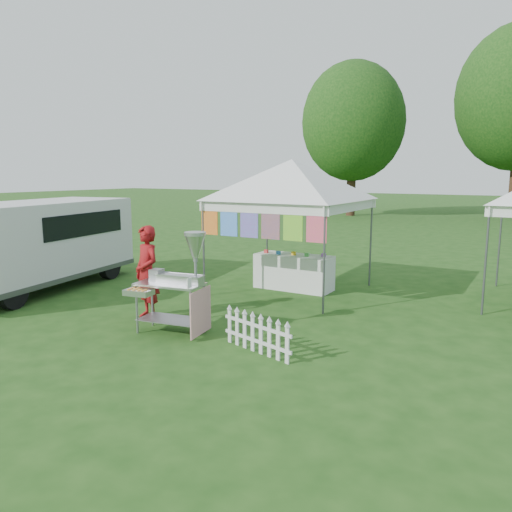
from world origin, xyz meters
The scene contains 8 objects.
ground centered at (0.00, 0.00, 0.00)m, with size 120.00×120.00×0.00m, color #1D4614.
canopy_main centered at (0.00, 3.49, 2.99)m, with size 4.24×4.24×3.45m.
tree_left centered at (-6.00, 24.00, 5.83)m, with size 6.40×6.40×9.53m.
donut_cart centered at (-0.18, -0.29, 1.03)m, with size 1.27×1.03×1.75m.
vendor centered at (-1.29, 0.14, 0.87)m, with size 0.64×0.42×1.74m, color maroon.
cargo_van centered at (-5.19, 0.75, 1.10)m, with size 2.76×5.16×2.04m.
picket_fence centered at (1.39, -0.39, 0.29)m, with size 1.39×0.42×0.56m.
display_table centered at (0.00, 3.68, 0.41)m, with size 1.80×0.70×0.81m, color white.
Camera 1 is at (5.06, -6.63, 2.70)m, focal length 35.00 mm.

